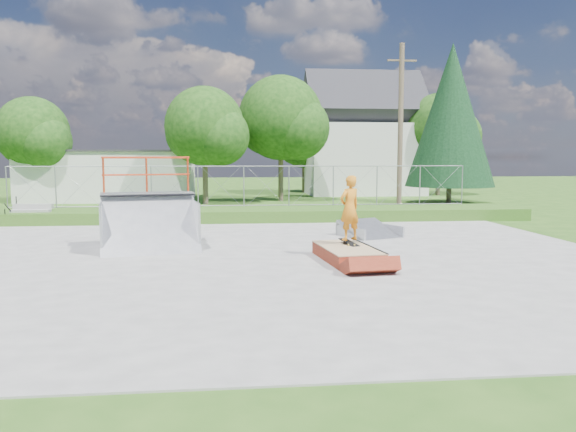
{
  "coord_description": "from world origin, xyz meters",
  "views": [
    {
      "loc": [
        -0.61,
        -14.27,
        2.68
      ],
      "look_at": [
        0.94,
        0.65,
        1.1
      ],
      "focal_mm": 35.0,
      "sensor_mm": 36.0,
      "label": 1
    }
  ],
  "objects_px": {
    "grind_box": "(347,254)",
    "skater": "(350,211)",
    "flat_bank_ramp": "(370,230)",
    "quarter_pipe": "(149,204)"
  },
  "relations": [
    {
      "from": "quarter_pipe",
      "to": "grind_box",
      "type": "bearing_deg",
      "value": -33.82
    },
    {
      "from": "flat_bank_ramp",
      "to": "skater",
      "type": "relative_size",
      "value": 1.01
    },
    {
      "from": "grind_box",
      "to": "flat_bank_ramp",
      "type": "height_order",
      "value": "flat_bank_ramp"
    },
    {
      "from": "grind_box",
      "to": "skater",
      "type": "relative_size",
      "value": 1.56
    },
    {
      "from": "quarter_pipe",
      "to": "skater",
      "type": "distance_m",
      "value": 5.73
    },
    {
      "from": "quarter_pipe",
      "to": "flat_bank_ramp",
      "type": "relative_size",
      "value": 1.56
    },
    {
      "from": "quarter_pipe",
      "to": "flat_bank_ramp",
      "type": "height_order",
      "value": "quarter_pipe"
    },
    {
      "from": "grind_box",
      "to": "quarter_pipe",
      "type": "relative_size",
      "value": 0.99
    },
    {
      "from": "flat_bank_ramp",
      "to": "skater",
      "type": "distance_m",
      "value": 4.28
    },
    {
      "from": "grind_box",
      "to": "skater",
      "type": "distance_m",
      "value": 1.16
    }
  ]
}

